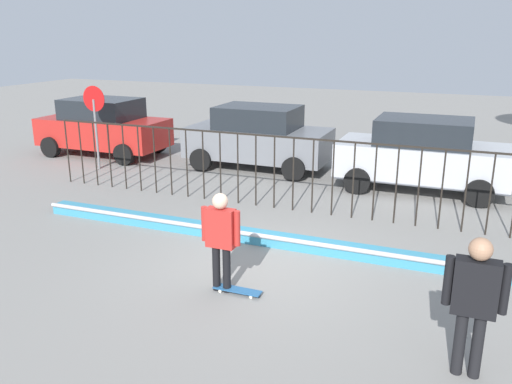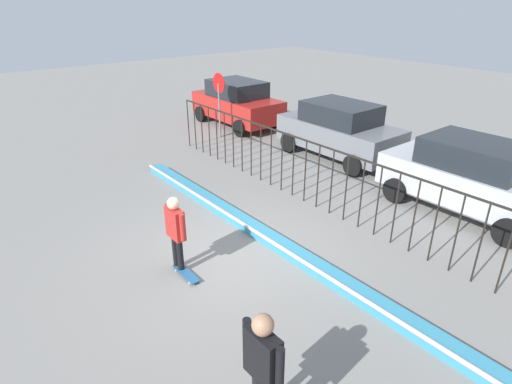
{
  "view_description": "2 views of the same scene",
  "coord_description": "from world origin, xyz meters",
  "px_view_note": "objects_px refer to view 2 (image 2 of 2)",
  "views": [
    {
      "loc": [
        3.22,
        -8.17,
        4.05
      ],
      "look_at": [
        -0.61,
        1.24,
        0.97
      ],
      "focal_mm": 37.4,
      "sensor_mm": 36.0,
      "label": 1
    },
    {
      "loc": [
        6.37,
        -4.44,
        5.12
      ],
      "look_at": [
        -0.37,
        1.01,
        1.1
      ],
      "focal_mm": 29.64,
      "sensor_mm": 36.0,
      "label": 2
    }
  ],
  "objects_px": {
    "parked_car_red": "(237,103)",
    "parked_car_silver": "(470,176)",
    "parked_car_gray": "(339,130)",
    "camera_operator": "(263,362)",
    "stop_sign": "(219,96)",
    "skateboarder": "(176,228)",
    "skateboard": "(186,273)"
  },
  "relations": [
    {
      "from": "parked_car_red",
      "to": "stop_sign",
      "type": "distance_m",
      "value": 1.97
    },
    {
      "from": "skateboarder",
      "to": "parked_car_silver",
      "type": "height_order",
      "value": "parked_car_silver"
    },
    {
      "from": "skateboarder",
      "to": "parked_car_red",
      "type": "height_order",
      "value": "parked_car_red"
    },
    {
      "from": "camera_operator",
      "to": "parked_car_silver",
      "type": "height_order",
      "value": "parked_car_silver"
    },
    {
      "from": "parked_car_gray",
      "to": "parked_car_silver",
      "type": "height_order",
      "value": "same"
    },
    {
      "from": "skateboarder",
      "to": "stop_sign",
      "type": "relative_size",
      "value": 0.66
    },
    {
      "from": "skateboarder",
      "to": "parked_car_red",
      "type": "bearing_deg",
      "value": 140.84
    },
    {
      "from": "skateboarder",
      "to": "camera_operator",
      "type": "relative_size",
      "value": 0.92
    },
    {
      "from": "skateboard",
      "to": "stop_sign",
      "type": "relative_size",
      "value": 0.32
    },
    {
      "from": "skateboarder",
      "to": "camera_operator",
      "type": "xyz_separation_m",
      "value": [
        3.72,
        -0.87,
        0.09
      ]
    },
    {
      "from": "skateboard",
      "to": "parked_car_red",
      "type": "bearing_deg",
      "value": 149.64
    },
    {
      "from": "stop_sign",
      "to": "camera_operator",
      "type": "bearing_deg",
      "value": -32.12
    },
    {
      "from": "parked_car_silver",
      "to": "stop_sign",
      "type": "height_order",
      "value": "stop_sign"
    },
    {
      "from": "parked_car_gray",
      "to": "parked_car_silver",
      "type": "xyz_separation_m",
      "value": [
        4.83,
        -0.56,
        0.0
      ]
    },
    {
      "from": "skateboard",
      "to": "parked_car_gray",
      "type": "xyz_separation_m",
      "value": [
        -2.74,
        7.7,
        0.91
      ]
    },
    {
      "from": "parked_car_silver",
      "to": "skateboard",
      "type": "bearing_deg",
      "value": -102.37
    },
    {
      "from": "parked_car_gray",
      "to": "stop_sign",
      "type": "xyz_separation_m",
      "value": [
        -4.51,
        -1.85,
        0.64
      ]
    },
    {
      "from": "skateboarder",
      "to": "parked_car_gray",
      "type": "height_order",
      "value": "parked_car_gray"
    },
    {
      "from": "skateboarder",
      "to": "parked_car_gray",
      "type": "xyz_separation_m",
      "value": [
        -2.47,
        7.7,
        -0.02
      ]
    },
    {
      "from": "parked_car_red",
      "to": "skateboarder",
      "type": "bearing_deg",
      "value": -47.33
    },
    {
      "from": "skateboard",
      "to": "stop_sign",
      "type": "bearing_deg",
      "value": 152.81
    },
    {
      "from": "parked_car_gray",
      "to": "camera_operator",
      "type": "bearing_deg",
      "value": -52.13
    },
    {
      "from": "parked_car_silver",
      "to": "stop_sign",
      "type": "xyz_separation_m",
      "value": [
        -9.34,
        -1.29,
        0.64
      ]
    },
    {
      "from": "skateboard",
      "to": "parked_car_red",
      "type": "xyz_separation_m",
      "value": [
        -8.24,
        7.43,
        0.91
      ]
    },
    {
      "from": "parked_car_gray",
      "to": "parked_car_silver",
      "type": "relative_size",
      "value": 1.0
    },
    {
      "from": "parked_car_red",
      "to": "parked_car_silver",
      "type": "bearing_deg",
      "value": -5.95
    },
    {
      "from": "skateboarder",
      "to": "skateboard",
      "type": "relative_size",
      "value": 2.06
    },
    {
      "from": "parked_car_silver",
      "to": "parked_car_red",
      "type": "bearing_deg",
      "value": -177.7
    },
    {
      "from": "camera_operator",
      "to": "parked_car_silver",
      "type": "distance_m",
      "value": 8.13
    },
    {
      "from": "parked_car_red",
      "to": "stop_sign",
      "type": "bearing_deg",
      "value": -62.39
    },
    {
      "from": "skateboarder",
      "to": "camera_operator",
      "type": "height_order",
      "value": "camera_operator"
    },
    {
      "from": "skateboarder",
      "to": "stop_sign",
      "type": "height_order",
      "value": "stop_sign"
    }
  ]
}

